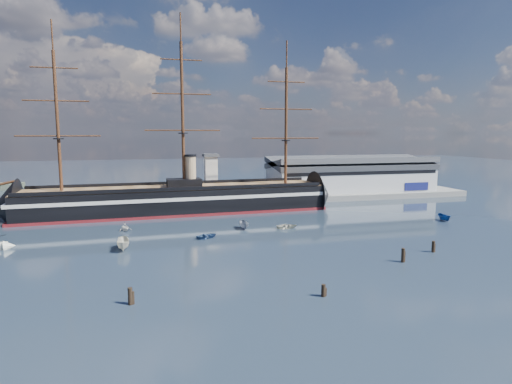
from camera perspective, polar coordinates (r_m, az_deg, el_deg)
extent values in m
plane|color=#233242|center=(112.52, -4.92, -4.36)|extent=(600.00, 600.00, 0.00)
cube|color=slate|center=(149.11, -3.49, -1.34)|extent=(180.00, 18.00, 2.00)
cube|color=#B7BABC|center=(167.80, 12.51, 1.92)|extent=(62.00, 20.00, 10.00)
cube|color=#3F4247|center=(167.34, 12.57, 3.83)|extent=(63.00, 21.00, 2.00)
cube|color=silver|center=(143.81, -6.03, 1.91)|extent=(4.00, 4.00, 14.00)
cube|color=#3F4247|center=(143.24, -6.07, 4.90)|extent=(5.00, 5.00, 1.00)
cube|color=black|center=(130.28, -10.39, -1.00)|extent=(88.53, 19.26, 7.00)
cube|color=silver|center=(130.10, -10.40, -0.48)|extent=(90.54, 19.58, 1.00)
cube|color=maroon|center=(130.88, -10.35, -2.58)|extent=(90.54, 19.54, 0.90)
cone|color=black|center=(135.18, -30.45, -1.77)|extent=(14.57, 16.19, 15.68)
cone|color=black|center=(141.48, 8.74, -0.40)|extent=(11.58, 16.08, 15.68)
cube|color=brown|center=(129.78, -10.43, 0.57)|extent=(88.49, 17.98, 0.40)
cube|color=black|center=(129.78, -9.56, 1.21)|extent=(10.22, 6.37, 2.50)
cylinder|color=tan|center=(129.62, -8.71, 2.78)|extent=(3.20, 3.20, 9.00)
cylinder|color=#381E0F|center=(130.46, -24.95, 8.47)|extent=(0.90, 0.90, 38.00)
cylinder|color=#381E0F|center=(129.05, -9.76, 9.98)|extent=(0.90, 0.90, 42.00)
cylinder|color=#381E0F|center=(135.59, 4.02, 8.69)|extent=(0.90, 0.90, 36.00)
imported|color=beige|center=(92.30, -17.23, -7.41)|extent=(7.53, 2.90, 2.99)
imported|color=#2E4B7A|center=(98.87, -6.51, -6.09)|extent=(2.46, 3.41, 1.48)
imported|color=gray|center=(107.16, -1.59, -4.95)|extent=(6.14, 2.33, 2.45)
imported|color=silver|center=(109.93, -17.05, -4.97)|extent=(6.24, 4.42, 2.10)
imported|color=beige|center=(108.21, 4.16, -4.84)|extent=(1.41, 3.36, 1.55)
imported|color=navy|center=(127.71, 23.81, -3.54)|extent=(5.92, 2.58, 2.31)
cylinder|color=black|center=(64.04, -16.39, -14.20)|extent=(0.64, 0.64, 3.15)
cylinder|color=black|center=(65.09, 8.96, -13.61)|extent=(0.64, 0.64, 2.54)
cylinder|color=black|center=(84.75, 18.96, -8.84)|extent=(0.64, 0.64, 3.37)
cylinder|color=black|center=(93.72, 22.52, -7.42)|extent=(0.64, 0.64, 3.02)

